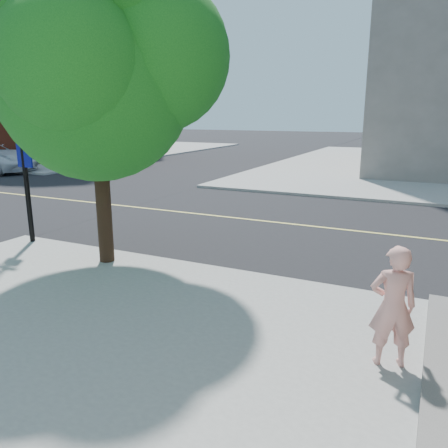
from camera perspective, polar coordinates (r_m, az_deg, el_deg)
The scene contains 6 objects.
ground at distance 11.78m, azimuth -20.72°, elevation -2.47°, with size 140.00×140.00×0.00m, color black.
road_ew at distance 15.12m, azimuth -8.46°, elevation 1.81°, with size 140.00×9.00×0.01m, color black.
sidewalk_nw at distance 42.95m, azimuth -21.61°, elevation 8.88°, with size 26.00×25.00×0.12m, color gray.
church at distance 38.47m, azimuth -23.37°, elevation 18.91°, with size 15.20×12.00×14.40m.
man_on_phone at distance 5.85m, azimuth 20.68°, elevation -9.78°, with size 0.56×0.37×1.53m, color #E09990.
street_tree at distance 9.31m, azimuth -15.65°, elevation 19.54°, with size 4.68×4.26×6.22m.
Camera 1 is at (8.32, -7.73, 3.15)m, focal length 35.93 mm.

